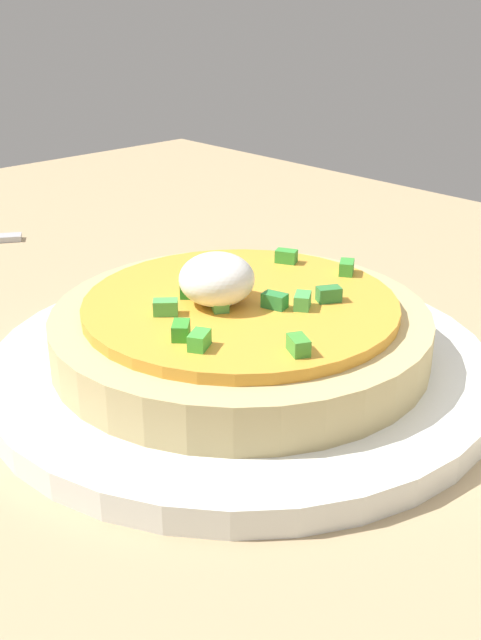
# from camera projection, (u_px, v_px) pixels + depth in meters

# --- Properties ---
(dining_table) EXTENTS (1.17, 0.80, 0.03)m
(dining_table) POSITION_uv_depth(u_px,v_px,m) (281.00, 371.00, 0.46)
(dining_table) COLOR tan
(dining_table) RESTS_ON ground
(plate) EXTENTS (0.28, 0.28, 0.01)m
(plate) POSITION_uv_depth(u_px,v_px,m) (240.00, 364.00, 0.43)
(plate) COLOR white
(plate) RESTS_ON dining_table
(pizza) EXTENTS (0.21, 0.21, 0.06)m
(pizza) POSITION_uv_depth(u_px,v_px,m) (240.00, 326.00, 0.42)
(pizza) COLOR tan
(pizza) RESTS_ON plate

